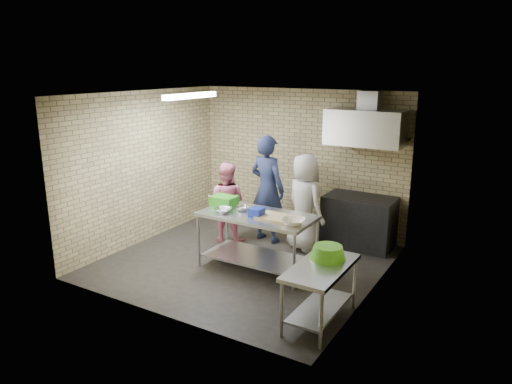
% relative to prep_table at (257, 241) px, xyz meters
% --- Properties ---
extents(floor, '(4.20, 4.20, 0.00)m').
position_rel_prep_table_xyz_m(floor, '(-0.30, 0.10, -0.45)').
color(floor, black).
rests_on(floor, ground).
extents(ceiling, '(4.20, 4.20, 0.00)m').
position_rel_prep_table_xyz_m(ceiling, '(-0.30, 0.10, 2.25)').
color(ceiling, black).
rests_on(ceiling, ground).
extents(back_wall, '(4.20, 0.06, 2.70)m').
position_rel_prep_table_xyz_m(back_wall, '(-0.30, 2.10, 0.90)').
color(back_wall, tan).
rests_on(back_wall, ground).
extents(front_wall, '(4.20, 0.06, 2.70)m').
position_rel_prep_table_xyz_m(front_wall, '(-0.30, -1.90, 0.90)').
color(front_wall, tan).
rests_on(front_wall, ground).
extents(left_wall, '(0.06, 4.00, 2.70)m').
position_rel_prep_table_xyz_m(left_wall, '(-2.40, 0.10, 0.90)').
color(left_wall, tan).
rests_on(left_wall, ground).
extents(right_wall, '(0.06, 4.00, 2.70)m').
position_rel_prep_table_xyz_m(right_wall, '(1.80, 0.10, 0.90)').
color(right_wall, tan).
rests_on(right_wall, ground).
extents(prep_table, '(1.79, 0.89, 0.89)m').
position_rel_prep_table_xyz_m(prep_table, '(0.00, 0.00, 0.00)').
color(prep_table, silver).
rests_on(prep_table, floor).
extents(side_counter, '(0.60, 1.20, 0.75)m').
position_rel_prep_table_xyz_m(side_counter, '(1.50, -1.00, -0.07)').
color(side_counter, silver).
rests_on(side_counter, floor).
extents(stove, '(1.20, 0.70, 0.90)m').
position_rel_prep_table_xyz_m(stove, '(1.05, 1.75, 0.00)').
color(stove, black).
rests_on(stove, floor).
extents(range_hood, '(1.30, 0.60, 0.60)m').
position_rel_prep_table_xyz_m(range_hood, '(1.05, 1.80, 1.65)').
color(range_hood, silver).
rests_on(range_hood, back_wall).
extents(hood_duct, '(0.35, 0.30, 0.30)m').
position_rel_prep_table_xyz_m(hood_duct, '(1.05, 1.95, 2.10)').
color(hood_duct, '#A5A8AD').
rests_on(hood_duct, back_wall).
extents(wall_shelf, '(0.80, 0.20, 0.04)m').
position_rel_prep_table_xyz_m(wall_shelf, '(1.35, 1.99, 1.47)').
color(wall_shelf, '#3F2B19').
rests_on(wall_shelf, back_wall).
extents(fluorescent_fixture, '(0.10, 1.25, 0.08)m').
position_rel_prep_table_xyz_m(fluorescent_fixture, '(-1.30, 0.10, 2.19)').
color(fluorescent_fixture, white).
rests_on(fluorescent_fixture, ceiling).
extents(green_crate, '(0.40, 0.30, 0.16)m').
position_rel_prep_table_xyz_m(green_crate, '(-0.70, 0.12, 0.53)').
color(green_crate, green).
rests_on(green_crate, prep_table).
extents(blue_tub, '(0.20, 0.20, 0.13)m').
position_rel_prep_table_xyz_m(blue_tub, '(0.05, -0.10, 0.51)').
color(blue_tub, '#162CA9').
rests_on(blue_tub, prep_table).
extents(cutting_board, '(0.55, 0.42, 0.03)m').
position_rel_prep_table_xyz_m(cutting_board, '(0.35, -0.02, 0.46)').
color(cutting_board, tan).
rests_on(cutting_board, prep_table).
extents(mixing_bowl_a, '(0.33, 0.33, 0.07)m').
position_rel_prep_table_xyz_m(mixing_bowl_a, '(-0.50, -0.20, 0.48)').
color(mixing_bowl_a, '#BABCC2').
rests_on(mixing_bowl_a, prep_table).
extents(mixing_bowl_b, '(0.25, 0.25, 0.07)m').
position_rel_prep_table_xyz_m(mixing_bowl_b, '(-0.30, 0.05, 0.48)').
color(mixing_bowl_b, silver).
rests_on(mixing_bowl_b, prep_table).
extents(ceramic_bowl, '(0.41, 0.41, 0.08)m').
position_rel_prep_table_xyz_m(ceramic_bowl, '(0.70, -0.15, 0.49)').
color(ceramic_bowl, beige).
rests_on(ceramic_bowl, prep_table).
extents(green_basin, '(0.46, 0.46, 0.17)m').
position_rel_prep_table_xyz_m(green_basin, '(1.48, -0.75, 0.39)').
color(green_basin, '#59C626').
rests_on(green_basin, side_counter).
extents(bottle_red, '(0.07, 0.07, 0.18)m').
position_rel_prep_table_xyz_m(bottle_red, '(1.10, 1.99, 1.58)').
color(bottle_red, '#B22619').
rests_on(bottle_red, wall_shelf).
extents(bottle_green, '(0.06, 0.06, 0.15)m').
position_rel_prep_table_xyz_m(bottle_green, '(1.50, 1.99, 1.57)').
color(bottle_green, green).
rests_on(bottle_green, wall_shelf).
extents(man_navy, '(0.78, 0.58, 1.94)m').
position_rel_prep_table_xyz_m(man_navy, '(-0.48, 1.17, 0.52)').
color(man_navy, '#151C36').
rests_on(man_navy, floor).
extents(woman_pink, '(0.82, 0.71, 1.46)m').
position_rel_prep_table_xyz_m(woman_pink, '(-1.09, 0.76, 0.28)').
color(woman_pink, pink).
rests_on(woman_pink, floor).
extents(woman_white, '(0.97, 0.85, 1.68)m').
position_rel_prep_table_xyz_m(woman_white, '(0.28, 1.13, 0.39)').
color(woman_white, silver).
rests_on(woman_white, floor).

